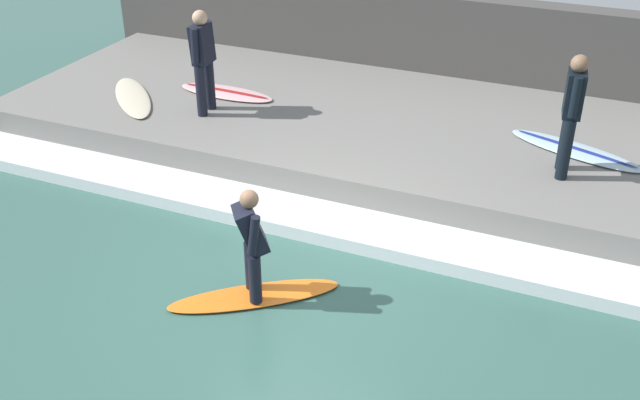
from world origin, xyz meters
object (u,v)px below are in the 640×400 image
at_px(surfer_waiting_near, 203,56).
at_px(surfboard_waiting_near, 226,92).
at_px(surfer_waiting_far, 572,109).
at_px(surfer_riding, 251,238).
at_px(surfboard_waiting_far, 575,150).
at_px(surfboard_riding, 254,296).
at_px(surfboard_spare, 133,97).

bearing_deg(surfer_waiting_near, surfboard_waiting_near, 6.90).
bearing_deg(surfer_waiting_far, surfboard_waiting_near, 82.38).
xyz_separation_m(surfer_riding, surfer_waiting_far, (3.47, -2.88, 0.67)).
bearing_deg(surfboard_waiting_far, surfer_waiting_near, 98.04).
bearing_deg(surfer_riding, surfboard_waiting_near, 32.69).
bearing_deg(surfer_waiting_far, surfer_riding, 140.27).
bearing_deg(surfboard_waiting_near, surfer_waiting_far, -97.62).
xyz_separation_m(surfboard_riding, surfboard_waiting_far, (4.22, -2.98, 0.55)).
height_order(surfboard_waiting_near, surfboard_spare, surfboard_waiting_near).
xyz_separation_m(surfer_riding, surfboard_waiting_near, (4.22, 2.71, -0.23)).
relative_size(surfer_riding, surfer_waiting_far, 0.81).
relative_size(surfer_waiting_far, surfboard_waiting_far, 0.81).
relative_size(surfer_waiting_near, surfboard_waiting_far, 0.80).
height_order(surfer_waiting_near, surfboard_spare, surfer_waiting_near).
height_order(surfboard_waiting_far, surfboard_spare, surfboard_waiting_far).
bearing_deg(surfboard_waiting_far, surfboard_waiting_near, 90.04).
bearing_deg(surfer_riding, surfer_waiting_near, 37.27).
height_order(surfer_riding, surfboard_spare, surfer_riding).
relative_size(surfboard_waiting_far, surfboard_spare, 1.18).
bearing_deg(surfer_waiting_far, surfer_waiting_near, 90.40).
bearing_deg(surfboard_waiting_far, surfboard_riding, 144.77).
distance_m(surfboard_riding, surfer_riding, 0.78).
relative_size(surfboard_riding, surfer_waiting_far, 1.13).
relative_size(surfboard_waiting_near, surfboard_waiting_far, 0.86).
height_order(surfboard_riding, surfer_waiting_far, surfer_waiting_far).
height_order(surfer_waiting_near, surfboard_waiting_far, surfer_waiting_near).
height_order(surfer_riding, surfboard_waiting_near, surfer_riding).
bearing_deg(surfer_riding, surfer_waiting_far, -39.73).
xyz_separation_m(surfer_waiting_near, surfboard_waiting_far, (0.79, -5.59, -0.89)).
bearing_deg(surfboard_riding, surfboard_waiting_near, 32.69).
distance_m(surfer_waiting_near, surfboard_waiting_near, 1.19).
bearing_deg(surfboard_waiting_far, surfboard_spare, 96.54).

